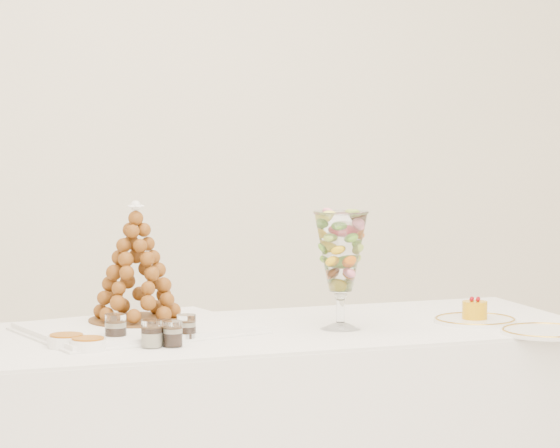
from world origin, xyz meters
name	(u,v)px	position (x,y,z in m)	size (l,w,h in m)	color
buffet_table	(272,448)	(0.10, 0.37, 0.34)	(1.81, 0.80, 0.67)	white
lace_tray	(138,328)	(-0.26, 0.44, 0.68)	(0.57, 0.43, 0.02)	white
macaron_vase	(341,253)	(0.29, 0.32, 0.89)	(0.15, 0.15, 0.32)	white
cake_plate	(475,321)	(0.69, 0.32, 0.68)	(0.23, 0.23, 0.01)	white
spare_plate	(546,332)	(0.79, 0.09, 0.68)	(0.24, 0.24, 0.01)	white
verrine_a	(116,328)	(-0.35, 0.28, 0.71)	(0.06, 0.06, 0.08)	white
verrine_b	(163,332)	(-0.23, 0.22, 0.71)	(0.05, 0.05, 0.06)	white
verrine_c	(186,327)	(-0.16, 0.26, 0.71)	(0.05, 0.05, 0.07)	white
verrine_d	(151,334)	(-0.27, 0.18, 0.71)	(0.05, 0.05, 0.07)	white
verrine_e	(173,334)	(-0.22, 0.18, 0.71)	(0.05, 0.05, 0.07)	white
ramekin_back	(66,341)	(-0.48, 0.25, 0.69)	(0.10, 0.10, 0.03)	white
ramekin_front	(88,345)	(-0.43, 0.19, 0.69)	(0.09, 0.09, 0.03)	white
croquembouche	(136,263)	(-0.25, 0.50, 0.86)	(0.29, 0.29, 0.33)	brown
mousse_cake	(475,310)	(0.69, 0.32, 0.71)	(0.07, 0.07, 0.06)	#DF9D0A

